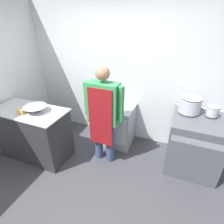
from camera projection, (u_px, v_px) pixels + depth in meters
ground_plane at (81, 194)px, 2.53m from camera, size 14.00×14.00×0.00m
wall_back at (121, 72)px, 3.26m from camera, size 8.00×0.05×2.70m
wall_left at (16, 71)px, 3.32m from camera, size 0.05×8.00×2.70m
prep_counter at (34, 133)px, 3.08m from camera, size 1.26×0.62×0.91m
stove at (193, 143)px, 2.83m from camera, size 0.77×0.80×0.93m
fridge_unit at (118, 125)px, 3.42m from camera, size 0.58×0.57×0.80m
person_cook at (103, 112)px, 2.73m from camera, size 0.66×0.24×1.67m
mixing_bowl at (36, 109)px, 2.79m from camera, size 0.36×0.36×0.10m
plastic_tub at (22, 111)px, 2.77m from camera, size 0.12×0.12×0.07m
stock_pot at (190, 104)px, 2.71m from camera, size 0.32×0.32×0.27m
sauce_pot at (213, 111)px, 2.63m from camera, size 0.18×0.18×0.16m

